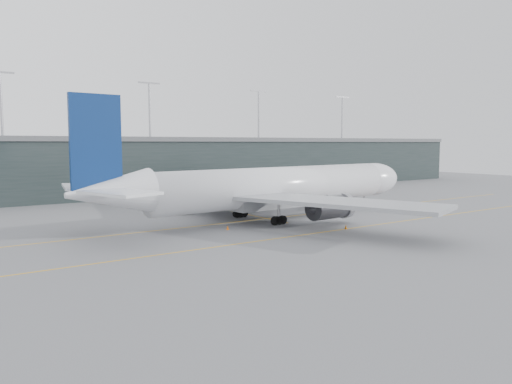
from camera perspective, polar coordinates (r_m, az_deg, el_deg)
ground at (r=90.81m, az=-2.77°, el=-3.02°), size 320.00×320.00×0.00m
taxiline_a at (r=87.49m, az=-1.37°, el=-3.34°), size 160.00×0.25×0.02m
taxiline_b at (r=74.89m, az=5.46°, el=-4.89°), size 160.00×0.25×0.02m
taxiline_lead_main at (r=110.39m, az=-6.13°, el=-1.50°), size 0.25×60.00×0.02m
terminal at (r=142.36m, az=-15.37°, el=3.00°), size 240.00×36.00×29.00m
main_aircraft at (r=89.76m, az=2.26°, el=0.55°), size 72.55×68.03×20.34m
jet_bridge at (r=121.20m, az=-1.07°, el=1.44°), size 8.20×42.67×6.39m
gse_cart at (r=104.84m, az=13.99°, el=-1.61°), size 2.22×1.75×1.32m
baggage_dolly at (r=103.56m, az=17.07°, el=-2.08°), size 3.51×2.95×0.32m
uld_a at (r=96.28m, az=-8.28°, el=-1.99°), size 2.43×2.16×1.87m
uld_b at (r=99.19m, az=-8.17°, el=-1.73°), size 2.55×2.24×1.99m
uld_c at (r=99.58m, az=-6.98°, el=-1.78°), size 1.97×1.64×1.68m
cone_nose at (r=108.72m, az=13.26°, el=-1.53°), size 0.48×0.48×0.76m
cone_wing_stbd at (r=80.61m, az=10.24°, el=-3.94°), size 0.47×0.47×0.75m
cone_wing_port at (r=106.01m, az=-1.91°, el=-1.58°), size 0.44×0.44×0.70m
cone_tail at (r=78.88m, az=-3.25°, el=-4.09°), size 0.44×0.44×0.70m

